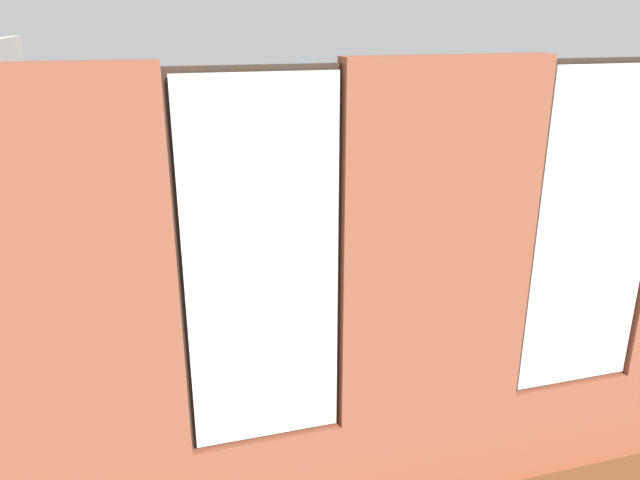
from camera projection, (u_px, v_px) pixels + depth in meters
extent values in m
cube|color=brown|center=(317.00, 329.00, 6.89)|extent=(6.59, 6.15, 0.10)
cube|color=#9E5138|center=(434.00, 302.00, 3.94)|extent=(1.26, 0.16, 3.00)
cube|color=#9E5138|center=(46.00, 354.00, 3.33)|extent=(1.43, 0.16, 3.00)
cube|color=#9E5138|center=(559.00, 423.00, 4.61)|extent=(0.93, 0.16, 0.74)
cube|color=white|center=(593.00, 235.00, 4.07)|extent=(0.87, 0.03, 2.17)
cube|color=#38281E|center=(586.00, 233.00, 4.13)|extent=(0.93, 0.04, 2.23)
cube|color=white|center=(263.00, 272.00, 3.49)|extent=(0.87, 0.03, 2.17)
cube|color=#38281E|center=(261.00, 268.00, 3.54)|extent=(0.93, 0.04, 2.23)
cube|color=#A87547|center=(420.00, 401.00, 4.29)|extent=(3.33, 0.24, 0.06)
cube|color=black|center=(435.00, 180.00, 3.76)|extent=(0.50, 0.03, 0.68)
cube|color=#389360|center=(434.00, 179.00, 3.77)|extent=(0.44, 0.01, 0.62)
cube|color=black|center=(312.00, 426.00, 4.84)|extent=(2.01, 0.85, 0.42)
cube|color=black|center=(324.00, 405.00, 4.41)|extent=(2.01, 0.24, 0.38)
cube|color=black|center=(420.00, 373.00, 4.97)|extent=(0.22, 0.85, 0.24)
cube|color=black|center=(192.00, 411.00, 4.50)|extent=(0.22, 0.85, 0.24)
cube|color=#232326|center=(358.00, 385.00, 4.89)|extent=(0.72, 0.65, 0.12)
cube|color=#232326|center=(260.00, 401.00, 4.68)|extent=(0.72, 0.65, 0.12)
cube|color=black|center=(511.00, 294.00, 7.14)|extent=(0.94, 1.87, 0.42)
cube|color=black|center=(541.00, 259.00, 7.08)|extent=(0.33, 1.84, 0.38)
cube|color=black|center=(481.00, 246.00, 7.77)|extent=(0.86, 0.26, 0.24)
cube|color=black|center=(555.00, 299.00, 6.30)|extent=(0.86, 0.26, 0.24)
cube|color=#232326|center=(496.00, 262.00, 7.36)|extent=(0.68, 0.67, 0.12)
cube|color=#232326|center=(527.00, 285.00, 6.72)|extent=(0.68, 0.67, 0.12)
cube|color=tan|center=(297.00, 297.00, 6.53)|extent=(1.54, 0.78, 0.04)
cube|color=tan|center=(350.00, 296.00, 7.10)|extent=(0.07, 0.07, 0.42)
cube|color=tan|center=(226.00, 312.00, 6.72)|extent=(0.07, 0.07, 0.42)
cube|color=tan|center=(371.00, 322.00, 6.50)|extent=(0.07, 0.07, 0.42)
cube|color=tan|center=(235.00, 340.00, 6.12)|extent=(0.07, 0.07, 0.42)
cylinder|color=silver|center=(255.00, 302.00, 6.29)|extent=(0.07, 0.07, 0.08)
cylinder|color=#B7333D|center=(297.00, 291.00, 6.51)|extent=(0.08, 0.08, 0.10)
cylinder|color=beige|center=(277.00, 289.00, 6.55)|extent=(0.12, 0.12, 0.11)
sphere|color=#3D8E42|center=(276.00, 279.00, 6.51)|extent=(0.15, 0.15, 0.15)
cube|color=#59595B|center=(310.00, 298.00, 6.45)|extent=(0.18, 0.09, 0.02)
cube|color=black|center=(331.00, 285.00, 6.76)|extent=(0.18, 0.07, 0.02)
cube|color=black|center=(52.00, 360.00, 5.70)|extent=(1.08, 0.42, 0.49)
cube|color=black|center=(48.00, 334.00, 5.61)|extent=(0.44, 0.20, 0.05)
cube|color=black|center=(47.00, 328.00, 5.59)|extent=(0.06, 0.04, 0.06)
cube|color=black|center=(42.00, 297.00, 5.49)|extent=(1.00, 0.04, 0.55)
cube|color=black|center=(42.00, 296.00, 5.51)|extent=(0.95, 0.01, 0.50)
cylinder|color=#47423D|center=(114.00, 418.00, 4.97)|extent=(0.38, 0.38, 0.37)
cylinder|color=brown|center=(109.00, 383.00, 4.87)|extent=(0.07, 0.07, 0.28)
cone|color=#337F38|center=(75.00, 347.00, 4.69)|extent=(0.54, 0.18, 0.55)
cone|color=#337F38|center=(92.00, 349.00, 4.59)|extent=(0.38, 0.49, 0.60)
cone|color=#337F38|center=(111.00, 352.00, 4.59)|extent=(0.31, 0.54, 0.57)
cone|color=#337F38|center=(127.00, 341.00, 4.73)|extent=(0.53, 0.32, 0.58)
cone|color=#337F38|center=(134.00, 338.00, 4.87)|extent=(0.59, 0.32, 0.53)
cone|color=#337F38|center=(106.00, 329.00, 4.89)|extent=(0.21, 0.50, 0.59)
cone|color=#337F38|center=(89.00, 335.00, 4.87)|extent=(0.45, 0.54, 0.55)
cylinder|color=brown|center=(478.00, 400.00, 5.24)|extent=(0.31, 0.31, 0.34)
cylinder|color=brown|center=(482.00, 365.00, 5.13)|extent=(0.06, 0.06, 0.32)
cone|color=#337F38|center=(466.00, 336.00, 4.97)|extent=(0.45, 0.15, 0.39)
cone|color=#337F38|center=(494.00, 334.00, 4.90)|extent=(0.14, 0.37, 0.46)
cone|color=#337F38|center=(500.00, 325.00, 5.08)|extent=(0.42, 0.19, 0.43)
cone|color=#337F38|center=(471.00, 323.00, 5.19)|extent=(0.18, 0.46, 0.38)
cylinder|color=#9E5638|center=(360.00, 294.00, 7.40)|extent=(0.22, 0.22, 0.20)
cylinder|color=brown|center=(360.00, 280.00, 7.33)|extent=(0.03, 0.03, 0.17)
ellipsoid|color=#337F38|center=(361.00, 261.00, 7.25)|extent=(0.49, 0.49, 0.32)
cylinder|color=brown|center=(430.00, 266.00, 8.32)|extent=(0.13, 0.13, 0.15)
cylinder|color=brown|center=(431.00, 257.00, 8.28)|extent=(0.02, 0.02, 0.11)
ellipsoid|color=#286B2D|center=(432.00, 246.00, 8.23)|extent=(0.29, 0.29, 0.19)
cylinder|color=beige|center=(435.00, 231.00, 9.34)|extent=(0.32, 0.32, 0.39)
cylinder|color=brown|center=(436.00, 214.00, 9.25)|extent=(0.05, 0.05, 0.12)
ellipsoid|color=#1E5B28|center=(437.00, 199.00, 9.17)|extent=(0.51, 0.51, 0.35)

